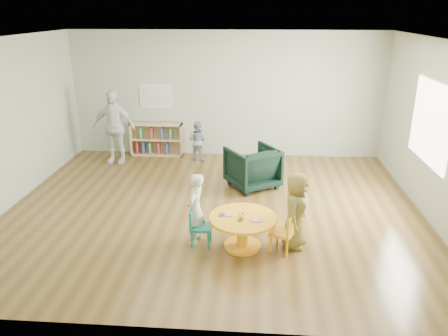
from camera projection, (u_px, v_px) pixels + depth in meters
name	position (u px, v px, depth m)	size (l,w,h in m)	color
room	(213.00, 99.00, 6.83)	(7.10, 7.00, 2.80)	brown
activity_table	(243.00, 226.00, 6.17)	(0.96, 0.96, 0.52)	#FFA915
kid_chair_left	(198.00, 226.00, 6.25)	(0.31, 0.31, 0.56)	#167D64
kid_chair_right	(285.00, 232.00, 6.07)	(0.40, 0.40, 0.56)	#FFA915
bookshelf	(156.00, 139.00, 10.14)	(1.20, 0.30, 0.75)	tan
alphabet_poster	(156.00, 96.00, 9.92)	(0.74, 0.01, 0.54)	white
armchair	(253.00, 167.00, 8.27)	(0.84, 0.87, 0.79)	black
child_left	(195.00, 209.00, 6.24)	(0.39, 0.25, 1.06)	silver
child_right	(296.00, 210.00, 6.12)	(0.55, 0.36, 1.12)	gold
toddler	(197.00, 141.00, 9.75)	(0.44, 0.34, 0.90)	#1C2846
adult_caretaker	(114.00, 127.00, 9.45)	(0.94, 0.39, 1.61)	white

